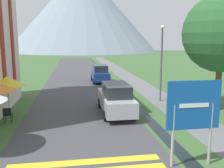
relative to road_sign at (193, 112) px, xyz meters
The scene contains 12 objects.
ground_plane 15.98m from the road_sign, 94.03° to the left, with size 160.00×160.00×0.00m, color #3D6033.
road 26.14m from the road_sign, 97.97° to the left, with size 6.40×60.00×0.01m.
footpath 26.01m from the road_sign, 84.50° to the left, with size 2.20×60.00×0.01m.
drainage_channel 25.89m from the road_sign, 89.81° to the left, with size 0.60×60.00×0.00m.
mountain_distant 95.35m from the road_sign, 89.80° to the left, with size 58.10×58.10×32.41m.
road_sign is the anchor object (origin of this frame).
parked_car_near 6.85m from the road_sign, 102.93° to the left, with size 1.76×4.59×1.82m.
parked_car_far 17.96m from the road_sign, 93.90° to the left, with size 1.72×3.90×1.82m.
cafe_chair_far_right 9.45m from the road_sign, 142.57° to the left, with size 0.40×0.40×0.85m.
cafe_umbrella_rear_yellow 10.34m from the road_sign, 137.63° to the left, with size 1.93×1.93×2.30m.
streetlamp 9.53m from the road_sign, 76.63° to the left, with size 0.28×0.28×5.33m.
tree_by_path 8.50m from the road_sign, 52.66° to the left, with size 4.68×4.68×7.07m.
Camera 1 is at (-2.85, -3.39, 4.31)m, focal length 40.00 mm.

